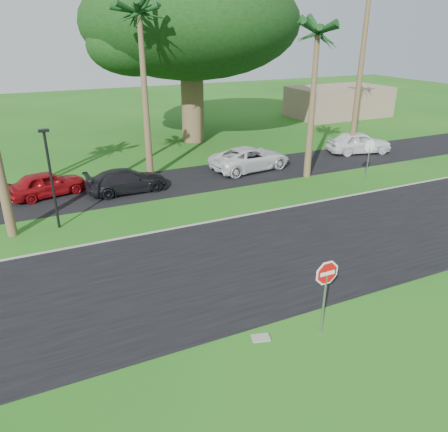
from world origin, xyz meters
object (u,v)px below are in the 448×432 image
car_red (47,184)px  stop_sign_far (369,151)px  car_minivan (250,159)px  car_pickup (359,143)px  stop_sign_near (326,283)px  car_dark (127,181)px

car_red → stop_sign_far: bearing=-119.5°
car_minivan → car_pickup: size_ratio=1.16×
car_pickup → car_minivan: bearing=104.8°
stop_sign_near → car_minivan: (5.95, 15.80, -1.02)m
stop_sign_far → car_red: 18.83m
stop_sign_far → car_dark: stop_sign_far is taller
car_red → car_dark: 4.32m
stop_sign_far → car_dark: size_ratio=0.57×
car_red → car_pickup: bearing=-103.8°
car_dark → car_minivan: (8.37, 0.85, 0.09)m
stop_sign_near → car_minivan: size_ratio=0.48×
car_dark → car_pickup: (17.66, 1.11, 0.14)m
car_pickup → car_red: bearing=103.0°
car_red → car_minivan: size_ratio=0.76×
stop_sign_near → car_minivan: stop_sign_near is taller
stop_sign_near → car_dark: 15.19m
stop_sign_near → stop_sign_far: same height
stop_sign_far → car_red: stop_sign_far is taller
car_red → car_minivan: car_minivan is taller
stop_sign_near → car_red: 17.47m
car_dark → car_minivan: size_ratio=0.84×
car_dark → car_pickup: bearing=-88.7°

